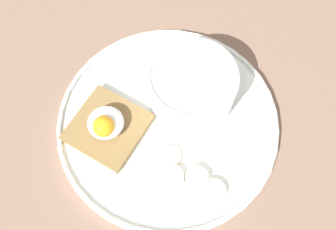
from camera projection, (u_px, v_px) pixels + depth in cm
name	position (u px, v px, depth cm)	size (l,w,h in cm)	color
ground_plane	(168.00, 127.00, 53.04)	(120.00, 120.00, 2.00)	#7A5E4F
plate	(168.00, 122.00, 51.40)	(30.37, 30.37, 1.60)	white
oatmeal_bowl	(192.00, 87.00, 49.91)	(11.89, 11.89, 6.32)	white
toast_slice	(108.00, 128.00, 50.08)	(12.23, 12.23, 1.20)	olive
poached_egg	(105.00, 124.00, 48.22)	(4.81, 4.75, 3.45)	white
banana_slice_front	(197.00, 179.00, 47.26)	(3.47, 3.48, 1.27)	#F5E5BC
banana_slice_left	(214.00, 191.00, 46.69)	(4.15, 4.15, 1.08)	#EEECC8
banana_slice_back	(169.00, 157.00, 48.52)	(3.99, 3.96, 1.30)	beige
banana_slice_right	(170.00, 178.00, 47.37)	(4.58, 4.58, 1.14)	#F8EBC0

